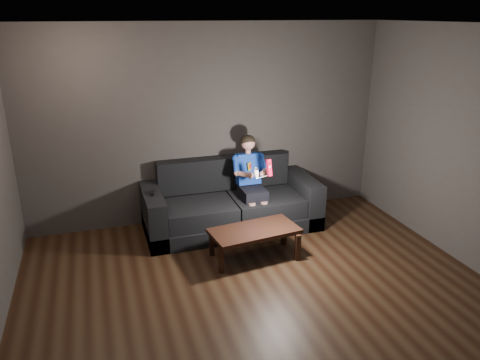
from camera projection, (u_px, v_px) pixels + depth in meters
name	position (u px, v px, depth m)	size (l,w,h in m)	color
floor	(273.00, 313.00, 4.62)	(5.00, 5.00, 0.00)	black
back_wall	(209.00, 125.00, 6.41)	(5.00, 0.04, 2.70)	#3B3532
ceiling	(281.00, 26.00, 3.71)	(5.00, 5.00, 0.02)	silver
sofa	(231.00, 207.00, 6.39)	(2.34, 1.01, 0.90)	black
child	(251.00, 174.00, 6.26)	(0.47, 0.58, 1.16)	black
wii_remote_red	(269.00, 168.00, 5.80)	(0.07, 0.09, 0.22)	red
nunchuk_white	(256.00, 173.00, 5.78)	(0.07, 0.10, 0.15)	white
wii_remote_black	(152.00, 193.00, 5.90)	(0.07, 0.15, 0.03)	black
coffee_table	(254.00, 233.00, 5.55)	(1.10, 0.65, 0.38)	black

